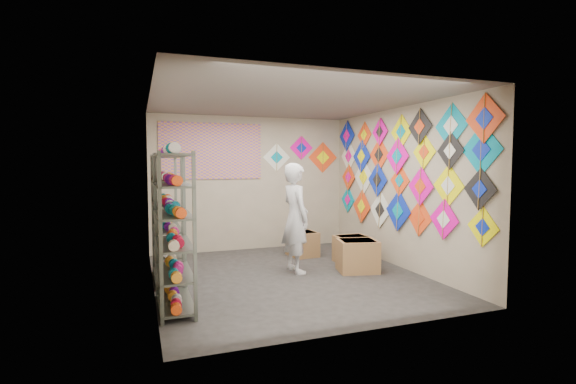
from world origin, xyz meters
name	(u,v)px	position (x,y,z in m)	size (l,w,h in m)	color
ground	(289,277)	(0.00, 0.00, 0.00)	(4.50, 4.50, 0.00)	#2A2724
room_walls	(289,171)	(0.00, 0.00, 1.64)	(4.50, 4.50, 4.50)	tan
shelf_rack_front	(174,231)	(-1.78, -0.85, 0.95)	(0.40, 1.10, 1.90)	#4C5147
shelf_rack_back	(167,218)	(-1.78, 0.45, 0.95)	(0.40, 1.10, 1.90)	#4C5147
string_spools	(170,217)	(-1.78, -0.20, 1.05)	(0.12, 2.36, 0.12)	#DE1E85
kite_wall_display	(398,170)	(1.98, 0.02, 1.64)	(0.06, 4.34, 2.09)	#FFF903
back_wall_kites	(303,155)	(1.13, 2.24, 1.94)	(1.68, 0.02, 0.79)	silver
poster	(211,151)	(-0.80, 2.23, 2.00)	(2.00, 0.01, 1.10)	#7F4AA2
shopkeeper	(296,218)	(0.20, 0.23, 0.88)	(0.48, 0.68, 1.77)	white
carton_a	(358,256)	(1.17, -0.09, 0.26)	(0.62, 0.52, 0.52)	olive
carton_b	(352,249)	(1.39, 0.50, 0.23)	(0.57, 0.47, 0.47)	olive
carton_c	(302,244)	(0.75, 1.28, 0.23)	(0.48, 0.53, 0.47)	olive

